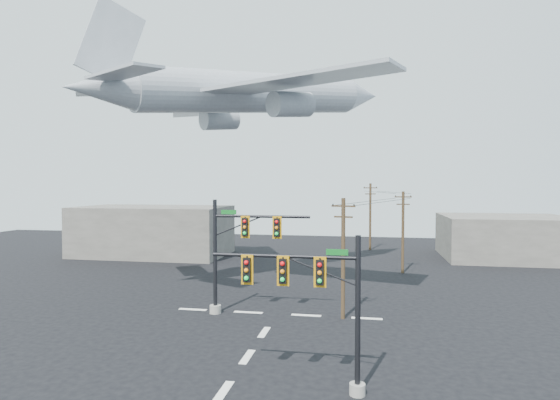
% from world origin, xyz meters
% --- Properties ---
extents(ground, '(120.00, 120.00, 0.00)m').
position_xyz_m(ground, '(0.00, 0.00, 0.00)').
color(ground, black).
rests_on(ground, ground).
extents(lane_markings, '(14.00, 21.20, 0.01)m').
position_xyz_m(lane_markings, '(0.00, 5.33, 0.01)').
color(lane_markings, white).
rests_on(lane_markings, ground).
extents(signal_mast_near, '(6.59, 0.74, 6.69)m').
position_xyz_m(signal_mast_near, '(4.02, 0.62, 3.79)').
color(signal_mast_near, gray).
rests_on(signal_mast_near, ground).
extents(signal_mast_far, '(6.85, 0.85, 7.75)m').
position_xyz_m(signal_mast_far, '(-2.77, 11.35, 4.12)').
color(signal_mast_far, gray).
rests_on(signal_mast_far, ground).
extents(utility_pole_a, '(1.56, 0.45, 7.89)m').
position_xyz_m(utility_pole_a, '(4.45, 11.69, 4.13)').
color(utility_pole_a, '#49341F').
rests_on(utility_pole_a, ground).
extents(utility_pole_b, '(1.63, 0.27, 8.06)m').
position_xyz_m(utility_pole_b, '(9.47, 28.47, 4.22)').
color(utility_pole_b, '#49341F').
rests_on(utility_pole_b, ground).
extents(utility_pole_c, '(1.81, 0.37, 8.87)m').
position_xyz_m(utility_pole_c, '(6.44, 44.27, 4.64)').
color(utility_pole_c, '#49341F').
rests_on(utility_pole_c, ground).
extents(power_lines, '(6.48, 32.59, 0.48)m').
position_xyz_m(power_lines, '(7.44, 27.88, 7.61)').
color(power_lines, black).
extents(airliner, '(25.68, 26.95, 8.23)m').
position_xyz_m(airliner, '(-3.64, 20.79, 16.59)').
color(airliner, '#ABB1B7').
extents(building_left, '(18.00, 10.00, 6.00)m').
position_xyz_m(building_left, '(-20.00, 35.00, 3.00)').
color(building_left, slate).
rests_on(building_left, ground).
extents(building_right, '(14.00, 12.00, 5.00)m').
position_xyz_m(building_right, '(22.00, 40.00, 2.50)').
color(building_right, slate).
rests_on(building_right, ground).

